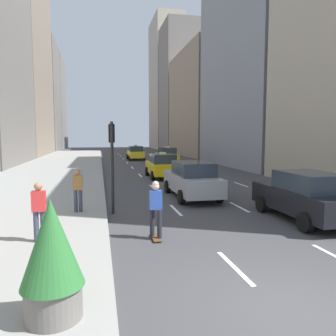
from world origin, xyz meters
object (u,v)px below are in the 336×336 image
sedan_black_near (192,179)px  pedestrian_near_curb (39,209)px  planter_with_shrub (52,258)px  sedan_silver_behind (305,196)px  taxi_second (167,155)px  taxi_third (162,166)px  skateboarder (156,207)px  taxi_lead (136,153)px  pedestrian_mid_block (78,188)px  traffic_light_pole (112,152)px

sedan_black_near → pedestrian_near_curb: 8.59m
sedan_black_near → planter_with_shrub: 11.38m
sedan_black_near → sedan_silver_behind: (2.80, -5.01, -0.01)m
sedan_black_near → sedan_silver_behind: size_ratio=1.08×
taxi_second → pedestrian_near_curb: (-8.88, -25.64, 0.19)m
taxi_second → sedan_black_near: 19.78m
taxi_third → sedan_silver_behind: (2.80, -12.81, 0.02)m
skateboarder → planter_with_shrub: bearing=-120.0°
taxi_lead → pedestrian_near_curb: 32.16m
skateboarder → sedan_silver_behind: bearing=10.3°
taxi_lead → pedestrian_mid_block: bearing=-100.6°
taxi_third → planter_with_shrub: (-5.20, -17.92, 0.27)m
traffic_light_pole → taxi_third: bearing=68.9°
sedan_silver_behind → pedestrian_near_curb: (-8.88, -1.05, 0.17)m
sedan_black_near → planter_with_shrub: bearing=-117.2°
sedan_black_near → skateboarder: size_ratio=2.83×
taxi_second → pedestrian_mid_block: size_ratio=2.67×
sedan_black_near → taxi_lead: bearing=90.0°
taxi_second → skateboarder: 26.24m
taxi_lead → taxi_second: same height
sedan_silver_behind → pedestrian_near_curb: pedestrian_near_curb is taller
taxi_lead → pedestrian_mid_block: 28.64m
taxi_second → sedan_silver_behind: 24.60m
sedan_silver_behind → skateboarder: bearing=-169.7°
sedan_black_near → pedestrian_mid_block: bearing=-153.5°
pedestrian_near_curb → traffic_light_pole: (2.13, 3.63, 1.34)m
taxi_lead → traffic_light_pole: 28.27m
traffic_light_pole → pedestrian_near_curb: bearing=-120.4°
taxi_lead → sedan_black_near: 25.52m
taxi_lead → traffic_light_pole: size_ratio=1.22×
pedestrian_near_curb → pedestrian_mid_block: 3.53m
taxi_second → sedan_silver_behind: taxi_second is taller
sedan_silver_behind → skateboarder: sedan_silver_behind is taller
sedan_black_near → taxi_second: bearing=81.9°
taxi_second → pedestrian_mid_block: bearing=-110.0°
sedan_black_near → pedestrian_mid_block: pedestrian_mid_block is taller
sedan_silver_behind → pedestrian_mid_block: (-8.06, 2.39, 0.17)m
planter_with_shrub → traffic_light_pole: (1.25, 7.69, 1.26)m
sedan_silver_behind → pedestrian_near_curb: bearing=-173.3°
skateboarder → pedestrian_mid_block: pedestrian_mid_block is taller
taxi_third → sedan_silver_behind: size_ratio=0.96×
sedan_silver_behind → pedestrian_mid_block: bearing=163.5°
pedestrian_mid_block → taxi_second: bearing=70.0°
planter_with_shrub → traffic_light_pole: bearing=80.8°
sedan_black_near → pedestrian_near_curb: (-6.08, -6.06, 0.16)m
planter_with_shrub → sedan_black_near: bearing=62.8°
taxi_third → taxi_lead: bearing=90.0°
skateboarder → planter_with_shrub: planter_with_shrub is taller
sedan_silver_behind → traffic_light_pole: 7.38m
taxi_third → traffic_light_pole: bearing=-111.1°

